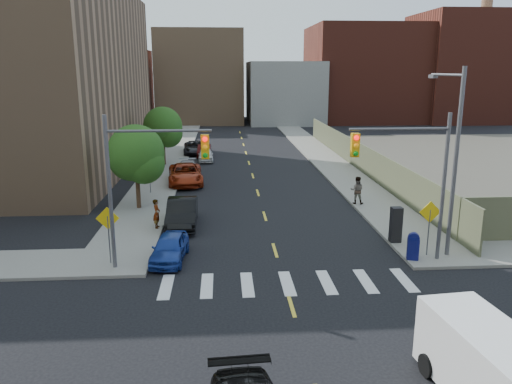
{
  "coord_description": "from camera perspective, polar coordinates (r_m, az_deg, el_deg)",
  "views": [
    {
      "loc": [
        -2.56,
        -15.51,
        8.88
      ],
      "look_at": [
        -0.67,
        12.2,
        2.0
      ],
      "focal_mm": 35.0,
      "sensor_mm": 36.0,
      "label": 1
    }
  ],
  "objects": [
    {
      "name": "tree_west_near",
      "position": [
        32.47,
        -13.53,
        3.95
      ],
      "size": [
        3.66,
        3.64,
        5.52
      ],
      "color": "#332114",
      "rests_on": "ground"
    },
    {
      "name": "pedestrian_west",
      "position": [
        28.56,
        -11.28,
        -2.43
      ],
      "size": [
        0.42,
        0.62,
        1.65
      ],
      "primitive_type": "imported",
      "rotation": [
        0.0,
        0.0,
        1.52
      ],
      "color": "gray",
      "rests_on": "sidewalk_nw"
    },
    {
      "name": "pedestrian_east",
      "position": [
        33.66,
        11.47,
        0.21
      ],
      "size": [
        1.05,
        0.92,
        1.83
      ],
      "primitive_type": "imported",
      "rotation": [
        0.0,
        0.0,
        2.85
      ],
      "color": "gray",
      "rests_on": "sidewalk_ne"
    },
    {
      "name": "bg_bldg_fareast",
      "position": [
        94.65,
        22.06,
        13.0
      ],
      "size": [
        14.0,
        16.0,
        18.0
      ],
      "primitive_type": "cube",
      "color": "#592319",
      "rests_on": "ground"
    },
    {
      "name": "parked_car_black",
      "position": [
        29.16,
        -8.44,
        -2.36
      ],
      "size": [
        1.74,
        4.8,
        1.57
      ],
      "primitive_type": "imported",
      "rotation": [
        0.0,
        0.0,
        0.02
      ],
      "color": "black",
      "rests_on": "ground"
    },
    {
      "name": "parked_car_blue",
      "position": [
        24.11,
        -9.85,
        -6.3
      ],
      "size": [
        1.81,
        3.83,
        1.27
      ],
      "primitive_type": "imported",
      "rotation": [
        0.0,
        0.0,
        -0.09
      ],
      "color": "navy",
      "rests_on": "ground"
    },
    {
      "name": "bg_bldg_east",
      "position": [
        90.9,
        12.08,
        13.06
      ],
      "size": [
        18.0,
        18.0,
        16.0
      ],
      "primitive_type": "cube",
      "color": "#592319",
      "rests_on": "ground"
    },
    {
      "name": "ground",
      "position": [
        18.06,
        4.94,
        -15.6
      ],
      "size": [
        160.0,
        160.0,
        0.0
      ],
      "primitive_type": "plane",
      "color": "black",
      "rests_on": "ground"
    },
    {
      "name": "fence_north",
      "position": [
        45.82,
        11.57,
        4.04
      ],
      "size": [
        0.12,
        44.0,
        2.5
      ],
      "primitive_type": "cube",
      "color": "#5E6043",
      "rests_on": "ground"
    },
    {
      "name": "bg_bldg_west",
      "position": [
        87.74,
        -17.06,
        11.43
      ],
      "size": [
        14.0,
        18.0,
        12.0
      ],
      "primitive_type": "cube",
      "color": "#592319",
      "rests_on": "ground"
    },
    {
      "name": "parked_car_silver",
      "position": [
        42.61,
        -7.8,
        2.62
      ],
      "size": [
        2.1,
        4.46,
        1.26
      ],
      "primitive_type": "imported",
      "rotation": [
        0.0,
        0.0,
        0.08
      ],
      "color": "#AFB2B8",
      "rests_on": "ground"
    },
    {
      "name": "bg_bldg_midwest",
      "position": [
        87.59,
        -6.32,
        12.93
      ],
      "size": [
        14.0,
        16.0,
        15.0
      ],
      "primitive_type": "cube",
      "color": "#8C6B4C",
      "rests_on": "ground"
    },
    {
      "name": "payphone",
      "position": [
        26.7,
        15.69,
        -3.62
      ],
      "size": [
        0.57,
        0.47,
        1.85
      ],
      "primitive_type": "cube",
      "rotation": [
        0.0,
        0.0,
        0.03
      ],
      "color": "black",
      "rests_on": "sidewalk_ne"
    },
    {
      "name": "parked_car_grey",
      "position": [
        53.73,
        -7.03,
        5.04
      ],
      "size": [
        2.55,
        5.08,
        1.38
      ],
      "primitive_type": "imported",
      "rotation": [
        0.0,
        0.0,
        0.05
      ],
      "color": "black",
      "rests_on": "ground"
    },
    {
      "name": "parked_car_white",
      "position": [
        49.44,
        -5.77,
        4.23
      ],
      "size": [
        1.57,
        3.72,
        1.26
      ],
      "primitive_type": "imported",
      "rotation": [
        0.0,
        0.0,
        0.02
      ],
      "color": "silver",
      "rests_on": "ground"
    },
    {
      "name": "warn_sign_ne",
      "position": [
        25.04,
        19.23,
        -2.84
      ],
      "size": [
        1.06,
        0.06,
        2.83
      ],
      "color": "#59595E",
      "rests_on": "ground"
    },
    {
      "name": "tree_west_far",
      "position": [
        47.18,
        -10.59,
        7.1
      ],
      "size": [
        3.66,
        3.64,
        5.52
      ],
      "color": "#332114",
      "rests_on": "ground"
    },
    {
      "name": "signal_ne",
      "position": [
        23.55,
        17.46,
        2.62
      ],
      "size": [
        4.59,
        0.3,
        7.0
      ],
      "color": "#59595E",
      "rests_on": "ground"
    },
    {
      "name": "parked_car_maroon",
      "position": [
        52.06,
        -5.93,
        4.71
      ],
      "size": [
        1.41,
        3.82,
        1.25
      ],
      "primitive_type": "imported",
      "rotation": [
        0.0,
        0.0,
        -0.02
      ],
      "color": "#450F0D",
      "rests_on": "ground"
    },
    {
      "name": "smokestack",
      "position": [
        96.56,
        24.56,
        15.75
      ],
      "size": [
        1.8,
        1.8,
        28.0
      ],
      "primitive_type": "cylinder",
      "color": "#8C6B4C",
      "rests_on": "ground"
    },
    {
      "name": "warn_sign_nw",
      "position": [
        23.65,
        -16.56,
        -3.61
      ],
      "size": [
        1.06,
        0.06,
        2.83
      ],
      "color": "#59595E",
      "rests_on": "ground"
    },
    {
      "name": "warn_sign_midwest",
      "position": [
        36.55,
        -12.09,
        2.74
      ],
      "size": [
        1.06,
        0.06,
        2.83
      ],
      "color": "#59595E",
      "rests_on": "ground"
    },
    {
      "name": "mailbox",
      "position": [
        24.63,
        17.52,
        -5.95
      ],
      "size": [
        0.63,
        0.55,
        1.31
      ],
      "rotation": [
        0.0,
        0.0,
        -0.3
      ],
      "color": "#0F135A",
      "rests_on": "sidewalk_ne"
    },
    {
      "name": "signal_nw",
      "position": [
        22.21,
        -12.71,
        2.27
      ],
      "size": [
        4.59,
        0.3,
        7.0
      ],
      "color": "#59595E",
      "rests_on": "ground"
    },
    {
      "name": "streetlight_ne",
      "position": [
        25.13,
        21.57,
        4.57
      ],
      "size": [
        0.25,
        3.7,
        9.0
      ],
      "color": "#59595E",
      "rests_on": "ground"
    },
    {
      "name": "cargo_van",
      "position": [
        15.44,
        24.93,
        -17.51
      ],
      "size": [
        2.41,
        5.0,
        2.21
      ],
      "rotation": [
        0.0,
        0.0,
        0.1
      ],
      "color": "white",
      "rests_on": "ground"
    },
    {
      "name": "sidewalk_nw",
      "position": [
        57.92,
        -9.04,
        4.99
      ],
      "size": [
        3.5,
        73.0,
        0.15
      ],
      "primitive_type": "cube",
      "color": "gray",
      "rests_on": "ground"
    },
    {
      "name": "parked_car_red",
      "position": [
        39.8,
        -8.07,
        2.04
      ],
      "size": [
        3.12,
        5.88,
        1.57
      ],
      "primitive_type": "imported",
      "rotation": [
        0.0,
        0.0,
        0.09
      ],
      "color": "#9A2A0F",
      "rests_on": "ground"
    },
    {
      "name": "bg_bldg_center",
      "position": [
        86.25,
        3.19,
        11.31
      ],
      "size": [
        12.0,
        16.0,
        10.0
      ],
      "primitive_type": "cube",
      "color": "gray",
      "rests_on": "ground"
    },
    {
      "name": "sidewalk_ne",
      "position": [
        58.6,
        6.29,
        5.19
      ],
      "size": [
        3.5,
        73.0,
        0.15
      ],
      "primitive_type": "cube",
      "color": "gray",
      "rests_on": "ground"
    }
  ]
}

